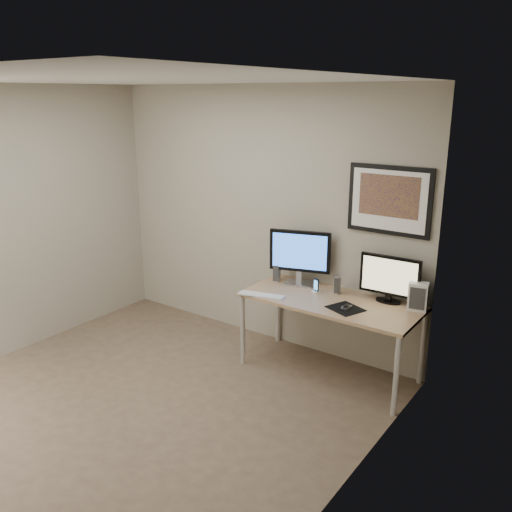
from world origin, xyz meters
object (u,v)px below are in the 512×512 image
Objects in this scene: monitor_tv at (390,278)px; speaker_left at (277,272)px; fan_unit at (418,296)px; keyboard at (261,295)px; monitor_large at (300,255)px; phone_dock at (316,286)px; framed_art at (389,200)px; desk at (331,306)px; speaker_right at (337,285)px.

speaker_left is at bearing -176.49° from monitor_tv.
fan_unit is at bearing -6.69° from monitor_tv.
monitor_large is at bearing 61.29° from keyboard.
monitor_tv is at bearing 31.87° from phone_dock.
speaker_left reaches higher than keyboard.
framed_art is 1.31× the size of monitor_large.
framed_art is 1.74× the size of keyboard.
monitor_tv is at bearing -10.35° from speaker_left.
desk is 0.26m from phone_dock.
monitor_large is (-0.44, 0.18, 0.36)m from desk.
speaker_left reaches higher than phone_dock.
desk is at bearing -103.22° from speaker_right.
speaker_right is (-0.47, -0.07, -0.14)m from monitor_tv.
fan_unit is (0.71, 0.22, 0.19)m from desk.
desk is 0.23m from speaker_right.
monitor_large is 1.06× the size of monitor_tv.
speaker_right is 0.19m from phone_dock.
framed_art is at bearing 19.98° from keyboard.
monitor_tv reaches higher than desk.
fan_unit is at bearing -15.59° from monitor_large.
monitor_tv is (0.88, 0.06, -0.07)m from monitor_large.
framed_art reaches higher than desk.
speaker_left is at bearing -167.37° from phone_dock.
desk is 9.14× the size of speaker_right.
desk is 3.70× the size of keyboard.
monitor_large reaches higher than keyboard.
fan_unit reaches higher than phone_dock.
speaker_right is at bearing -174.01° from monitor_tv.
monitor_tv is at bearing -13.65° from monitor_large.
speaker_left reaches higher than desk.
monitor_large reaches higher than desk.
fan_unit is at bearing -17.76° from framed_art.
framed_art is at bearing 43.46° from desk.
phone_dock is (-0.17, -0.09, -0.02)m from speaker_right.
monitor_large reaches higher than fan_unit.
monitor_large is 1.17m from fan_unit.
speaker_right is (-0.03, 0.17, 0.15)m from desk.
desk is 6.56× the size of fan_unit.
speaker_left reaches higher than speaker_right.
speaker_left is 0.64m from speaker_right.
monitor_large is 0.56m from keyboard.
desk is at bearing -39.76° from monitor_large.
fan_unit is at bearing 16.93° from desk.
desk is at bearing -4.67° from phone_dock.
monitor_tv is (0.44, 0.24, 0.29)m from desk.
phone_dock is 0.52m from keyboard.
monitor_tv is 3.10× the size of speaker_right.
desk is 11.99× the size of phone_dock.
fan_unit reaches higher than speaker_left.
fan_unit is (1.28, 0.50, 0.11)m from keyboard.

